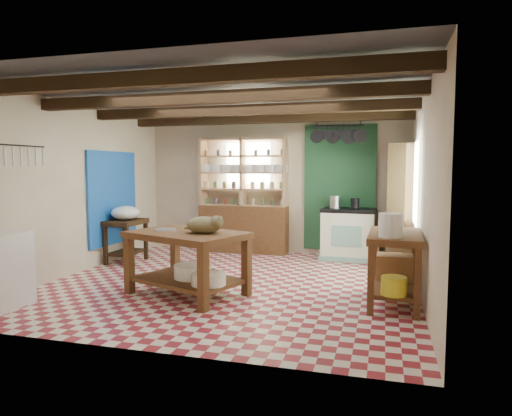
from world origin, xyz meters
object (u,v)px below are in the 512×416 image
(prep_table, at_px, (126,241))
(cat, at_px, (204,225))
(right_counter, at_px, (394,268))
(white_cabinet, at_px, (0,270))
(work_table, at_px, (187,263))
(stove, at_px, (349,234))

(prep_table, relative_size, cat, 1.60)
(prep_table, distance_m, right_counter, 4.56)
(cat, bearing_deg, white_cabinet, -143.68)
(work_table, distance_m, prep_table, 2.42)
(work_table, relative_size, white_cabinet, 1.64)
(work_table, distance_m, white_cabinet, 2.15)
(white_cabinet, xyz_separation_m, right_counter, (4.40, 1.38, -0.01))
(right_counter, relative_size, cat, 2.59)
(prep_table, relative_size, white_cabinet, 0.84)
(white_cabinet, height_order, cat, cat)
(right_counter, xyz_separation_m, cat, (-2.28, -0.34, 0.49))
(work_table, distance_m, right_counter, 2.55)
(work_table, relative_size, prep_table, 1.94)
(stove, bearing_deg, cat, -115.88)
(work_table, distance_m, cat, 0.57)
(stove, height_order, right_counter, stove)
(prep_table, bearing_deg, cat, -37.25)
(white_cabinet, bearing_deg, stove, 44.36)
(white_cabinet, xyz_separation_m, cat, (2.12, 1.04, 0.48))
(work_table, relative_size, cat, 3.11)
(work_table, bearing_deg, cat, 11.31)
(stove, xyz_separation_m, prep_table, (-3.65, -1.30, -0.08))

